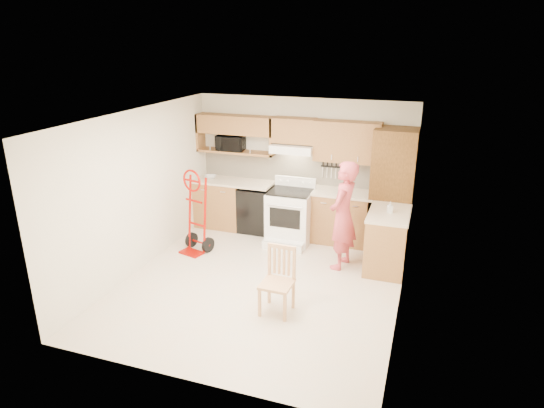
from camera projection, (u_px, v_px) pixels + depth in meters
The scene contains 28 objects.
floor at pixel (261, 284), 7.09m from camera, with size 4.00×4.50×0.02m, color beige.
ceiling at pixel (260, 116), 6.25m from camera, with size 4.00×4.50×0.02m, color white.
wall_back at pixel (303, 166), 8.69m from camera, with size 4.00×0.02×2.50m, color beige.
wall_front at pixel (182, 278), 4.65m from camera, with size 4.00×0.02×2.50m, color beige.
wall_left at pixel (139, 191), 7.28m from camera, with size 0.02×4.50×2.50m, color beige.
wall_right at pixel (407, 222), 6.06m from camera, with size 0.02×4.50×2.50m, color beige.
backsplash at pixel (302, 169), 8.68m from camera, with size 3.92×0.03×0.55m, color beige.
lower_cab_left at pixel (221, 203), 9.15m from camera, with size 0.90×0.60×0.90m, color olive.
dishwasher at pixel (257, 209), 8.93m from camera, with size 0.60×0.60×0.85m, color black.
lower_cab_right at pixel (342, 218), 8.43m from camera, with size 1.14×0.60×0.90m, color olive.
countertop_left at pixel (234, 182), 8.90m from camera, with size 1.50×0.63×0.04m, color beige.
countertop_right at pixel (343, 193), 8.27m from camera, with size 1.14×0.63×0.04m, color beige.
cab_return_right at pixel (387, 241), 7.45m from camera, with size 0.60×1.00×0.90m, color olive.
countertop_return at pixel (390, 214), 7.29m from camera, with size 0.63×1.00×0.04m, color beige.
pantry_tall at pixel (392, 190), 7.98m from camera, with size 0.70×0.60×2.10m, color brown.
upper_cab_left at pixel (236, 125), 8.67m from camera, with size 1.50×0.33×0.34m, color olive.
upper_shelf_mw at pixel (236, 152), 8.84m from camera, with size 1.50×0.33×0.04m, color olive.
upper_cab_center at pixel (294, 130), 8.34m from camera, with size 0.76×0.33×0.44m, color olive.
upper_cab_right at pixel (347, 142), 8.10m from camera, with size 1.14×0.33×0.70m, color olive.
range_hood at pixel (293, 148), 8.38m from camera, with size 0.76×0.46×0.14m, color white.
knife_strip at pixel (332, 170), 8.48m from camera, with size 0.40×0.05×0.29m, color black, non-canonical shape.
microwave at pixel (231, 143), 8.82m from camera, with size 0.52×0.35×0.29m, color black.
range at pixel (289, 213), 8.35m from camera, with size 0.76×1.00×1.12m, color white, non-canonical shape.
person at pixel (343, 216), 7.35m from camera, with size 0.63×0.42×1.74m, color #BE424D.
hand_truck at pixel (194, 216), 7.94m from camera, with size 0.52×0.47×1.32m, color #9A0A02, non-canonical shape.
dining_chair at pixel (277, 282), 6.21m from camera, with size 0.41×0.44×0.91m, color tan, non-canonical shape.
soap_bottle at pixel (390, 207), 7.24m from camera, with size 0.08×0.08×0.18m, color white.
bowl at pixel (210, 177), 9.04m from camera, with size 0.23×0.23×0.06m, color white.
Camera 1 is at (2.18, -5.90, 3.48)m, focal length 31.17 mm.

